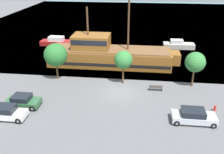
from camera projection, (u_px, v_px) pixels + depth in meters
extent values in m
plane|color=#5B5B5E|center=(120.00, 92.00, 31.84)|extent=(160.00, 160.00, 0.00)
plane|color=slate|center=(133.00, 21.00, 71.58)|extent=(80.00, 80.00, 0.00)
cube|color=brown|center=(110.00, 57.00, 40.06)|extent=(19.37, 4.90, 2.48)
cube|color=black|center=(110.00, 60.00, 40.22)|extent=(18.98, 4.98, 0.45)
cube|color=brown|center=(175.00, 58.00, 38.83)|extent=(1.40, 2.70, 1.73)
cube|color=brown|center=(110.00, 49.00, 39.49)|extent=(18.59, 4.51, 0.25)
cube|color=brown|center=(91.00, 41.00, 39.30)|extent=(5.81, 3.92, 2.14)
cube|color=black|center=(91.00, 39.00, 39.17)|extent=(5.52, 3.98, 0.77)
cylinder|color=#4C331E|center=(128.00, 25.00, 37.57)|extent=(0.28, 0.28, 7.52)
cylinder|color=#4C331E|center=(88.00, 28.00, 38.47)|extent=(0.28, 0.28, 6.39)
cube|color=#B7B2A8|center=(179.00, 46.00, 48.24)|extent=(5.85, 2.03, 0.96)
cube|color=silver|center=(177.00, 42.00, 47.94)|extent=(2.34, 1.58, 0.70)
cube|color=black|center=(181.00, 42.00, 47.86)|extent=(0.12, 1.42, 0.56)
cube|color=maroon|center=(59.00, 43.00, 50.07)|extent=(7.39, 2.17, 0.91)
cube|color=silver|center=(56.00, 39.00, 49.77)|extent=(2.96, 1.69, 0.83)
cube|color=black|center=(61.00, 39.00, 49.67)|extent=(0.12, 1.52, 0.67)
cube|color=#B7BCC6|center=(194.00, 118.00, 25.69)|extent=(4.47, 1.89, 0.65)
cube|color=black|center=(193.00, 112.00, 25.44)|extent=(2.32, 1.70, 0.61)
cylinder|color=black|center=(214.00, 126.00, 24.83)|extent=(0.62, 0.22, 0.62)
cylinder|color=gray|center=(214.00, 126.00, 24.83)|extent=(0.24, 0.25, 0.24)
cylinder|color=black|center=(209.00, 116.00, 26.37)|extent=(0.62, 0.22, 0.62)
cylinder|color=gray|center=(209.00, 116.00, 26.37)|extent=(0.24, 0.25, 0.24)
cylinder|color=black|center=(177.00, 123.00, 25.20)|extent=(0.62, 0.22, 0.62)
cylinder|color=gray|center=(177.00, 123.00, 25.20)|extent=(0.24, 0.25, 0.24)
cylinder|color=black|center=(175.00, 114.00, 26.75)|extent=(0.62, 0.22, 0.62)
cylinder|color=gray|center=(175.00, 114.00, 26.75)|extent=(0.24, 0.25, 0.24)
cube|color=#2D5B38|center=(23.00, 102.00, 28.52)|extent=(3.85, 1.91, 0.60)
cube|color=black|center=(21.00, 98.00, 28.29)|extent=(2.00, 1.72, 0.56)
cylinder|color=black|center=(32.00, 108.00, 27.68)|extent=(0.70, 0.22, 0.70)
cylinder|color=gray|center=(32.00, 108.00, 27.68)|extent=(0.26, 0.25, 0.26)
cylinder|color=black|center=(38.00, 101.00, 29.24)|extent=(0.70, 0.22, 0.70)
cylinder|color=gray|center=(38.00, 101.00, 29.24)|extent=(0.26, 0.25, 0.26)
cylinder|color=black|center=(8.00, 107.00, 27.98)|extent=(0.70, 0.22, 0.70)
cylinder|color=gray|center=(8.00, 107.00, 27.98)|extent=(0.26, 0.25, 0.26)
cylinder|color=black|center=(15.00, 99.00, 29.54)|extent=(0.70, 0.22, 0.70)
cylinder|color=gray|center=(15.00, 99.00, 29.54)|extent=(0.26, 0.25, 0.26)
cube|color=white|center=(7.00, 114.00, 26.31)|extent=(4.18, 1.73, 0.62)
cube|color=black|center=(4.00, 109.00, 26.06)|extent=(2.17, 1.56, 0.65)
cylinder|color=black|center=(18.00, 121.00, 25.53)|extent=(0.66, 0.22, 0.66)
cylinder|color=gray|center=(18.00, 121.00, 25.53)|extent=(0.25, 0.25, 0.25)
cylinder|color=black|center=(25.00, 113.00, 26.94)|extent=(0.66, 0.22, 0.66)
cylinder|color=gray|center=(25.00, 113.00, 26.94)|extent=(0.25, 0.25, 0.25)
cylinder|color=red|center=(215.00, 109.00, 27.72)|extent=(0.22, 0.22, 0.56)
sphere|color=red|center=(215.00, 106.00, 27.57)|extent=(0.25, 0.25, 0.25)
cylinder|color=red|center=(213.00, 109.00, 27.72)|extent=(0.10, 0.09, 0.09)
cylinder|color=red|center=(216.00, 109.00, 27.69)|extent=(0.10, 0.09, 0.09)
cube|color=#4C4742|center=(156.00, 88.00, 32.17)|extent=(1.67, 0.45, 0.05)
cube|color=#4C4742|center=(156.00, 87.00, 31.90)|extent=(1.67, 0.06, 0.40)
cube|color=#2D2D2D|center=(150.00, 89.00, 32.34)|extent=(0.12, 0.36, 0.40)
cube|color=#2D2D2D|center=(162.00, 89.00, 32.18)|extent=(0.12, 0.36, 0.40)
cylinder|color=brown|center=(57.00, 71.00, 35.25)|extent=(0.24, 0.24, 2.20)
sphere|color=#286B2D|center=(56.00, 55.00, 34.22)|extent=(3.21, 3.21, 3.21)
cylinder|color=brown|center=(123.00, 75.00, 33.86)|extent=(0.24, 0.24, 2.38)
sphere|color=#337A38|center=(123.00, 60.00, 32.94)|extent=(2.44, 2.44, 2.44)
cylinder|color=brown|center=(193.00, 78.00, 33.01)|extent=(0.24, 0.24, 2.34)
sphere|color=#337A38|center=(195.00, 62.00, 32.06)|extent=(2.63, 2.63, 2.63)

